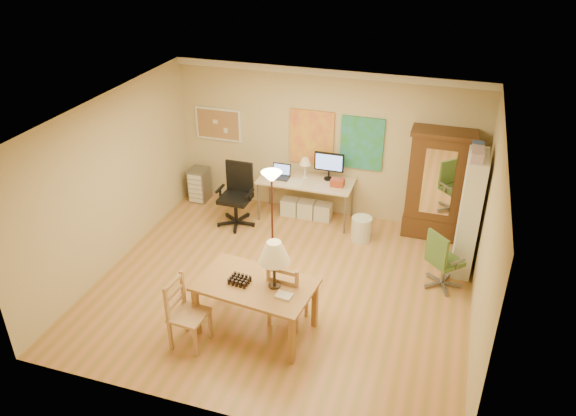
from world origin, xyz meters
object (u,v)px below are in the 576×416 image
(dining_table, at_px, (262,275))
(office_chair_black, at_px, (237,208))
(armoire, at_px, (437,192))
(bookshelf, at_px, (469,214))
(office_chair_green, at_px, (442,272))
(computer_desk, at_px, (308,195))

(dining_table, relative_size, office_chair_black, 1.43)
(armoire, distance_m, bookshelf, 1.03)
(office_chair_green, xyz_separation_m, bookshelf, (0.27, 0.62, 0.70))
(office_chair_black, height_order, office_chair_green, office_chair_black)
(computer_desk, relative_size, office_chair_black, 1.49)
(office_chair_green, bearing_deg, office_chair_black, 167.35)
(office_chair_black, xyz_separation_m, armoire, (3.38, 0.68, 0.53))
(dining_table, bearing_deg, bookshelf, 43.79)
(computer_desk, xyz_separation_m, armoire, (2.23, 0.08, 0.37))
(dining_table, relative_size, computer_desk, 0.96)
(armoire, bearing_deg, dining_table, -120.89)
(dining_table, relative_size, office_chair_green, 1.70)
(office_chair_black, relative_size, office_chair_green, 1.19)
(armoire, height_order, bookshelf, bookshelf)
(dining_table, height_order, computer_desk, dining_table)
(office_chair_black, bearing_deg, armoire, 11.34)
(office_chair_black, relative_size, bookshelf, 0.59)
(computer_desk, bearing_deg, bookshelf, -16.06)
(office_chair_green, height_order, armoire, armoire)
(bookshelf, bearing_deg, office_chair_green, -113.45)
(computer_desk, bearing_deg, dining_table, -84.98)
(dining_table, xyz_separation_m, office_chair_green, (2.21, 1.76, -0.65))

